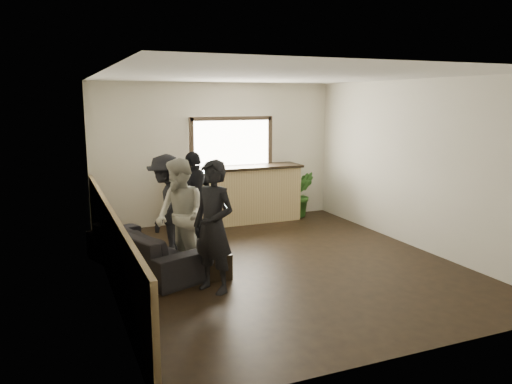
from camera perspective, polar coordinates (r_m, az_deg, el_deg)
name	(u,v)px	position (r m, az deg, el deg)	size (l,w,h in m)	color
ground	(280,263)	(7.70, 2.72, -8.15)	(5.00, 6.00, 0.01)	black
room_shell	(234,171)	(7.08, -2.58, 2.42)	(5.01, 6.01, 2.80)	silver
bar_counter	(236,191)	(10.07, -2.28, 0.08)	(2.70, 0.68, 2.13)	tan
sofa	(146,248)	(7.55, -12.51, -6.30)	(2.15, 0.84, 0.63)	black
coffee_table	(213,260)	(7.32, -4.98, -7.71)	(0.45, 0.82, 0.36)	black
cup_a	(202,241)	(7.39, -6.19, -5.64)	(0.13, 0.13, 0.11)	silver
cup_b	(222,246)	(7.18, -3.87, -6.14)	(0.10, 0.10, 0.09)	silver
potted_plant	(301,194)	(10.64, 5.19, -0.24)	(0.53, 0.43, 0.97)	#2D6623
person_a	(214,227)	(6.43, -4.87, -3.98)	(0.68, 0.75, 1.72)	black
person_b	(180,216)	(7.19, -8.68, -2.77)	(0.82, 0.94, 1.65)	beige
person_c	(167,206)	(8.00, -10.16, -1.56)	(1.00, 1.21, 1.63)	black
person_d	(195,198)	(8.57, -6.99, -0.73)	(0.99, 0.88, 1.61)	black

